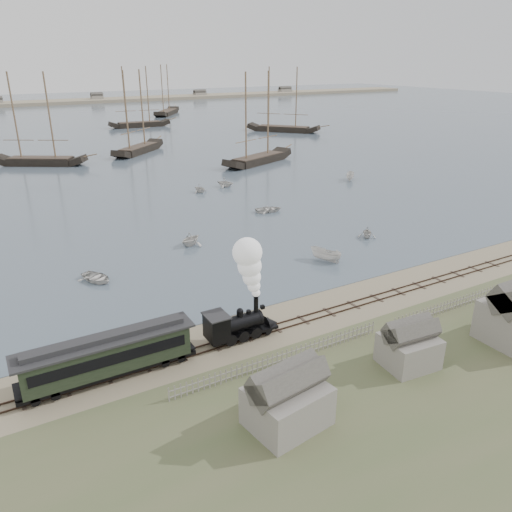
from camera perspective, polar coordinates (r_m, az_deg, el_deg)
ground at (r=48.72m, az=5.06°, el=-6.03°), size 600.00×600.00×0.00m
harbor_water at (r=207.87m, az=-23.43°, el=13.83°), size 600.00×336.00×0.06m
rail_track at (r=47.28m, az=6.44°, el=-6.95°), size 120.00×1.80×0.16m
picket_fence_west at (r=40.59m, az=3.05°, el=-12.19°), size 19.00×0.10×1.20m
picket_fence_east at (r=51.82m, az=21.44°, el=-5.78°), size 15.00×0.10×1.20m
shed_left at (r=35.06m, az=3.55°, el=-18.55°), size 5.00×4.00×4.10m
shed_mid at (r=42.18m, az=16.85°, el=-11.78°), size 4.00×3.50×3.60m
far_spit at (r=287.10m, az=-25.68°, el=15.24°), size 500.00×20.00×1.80m
locomotive at (r=42.19m, az=-0.80°, el=-4.49°), size 6.91×2.58×8.62m
passenger_coach at (r=39.50m, az=-16.60°, el=-10.72°), size 13.25×2.55×3.22m
beached_dinghy at (r=42.77m, az=-18.02°, el=-10.86°), size 2.52×3.49×0.71m
rowboat_0 at (r=56.67m, az=-17.77°, el=-2.36°), size 4.92×4.36×0.84m
rowboat_1 at (r=64.57m, az=-7.48°, el=1.97°), size 4.29×4.48×1.82m
rowboat_2 at (r=59.69m, az=7.94°, el=0.11°), size 4.20×3.18×1.53m
rowboat_3 at (r=78.45m, az=1.46°, el=5.38°), size 3.85×4.77×0.87m
rowboat_4 at (r=68.57m, az=12.59°, el=2.66°), size 3.68×3.61×1.47m
rowboat_5 at (r=100.81m, az=10.69°, el=8.91°), size 3.86×3.78×1.52m
rowboat_7 at (r=94.07m, az=-3.55°, el=8.41°), size 4.43×4.31×1.78m
rowboat_8 at (r=90.58m, az=-6.44°, el=7.70°), size 3.42×3.14×1.51m
schooner_2 at (r=122.44m, az=-24.03°, el=14.09°), size 19.63×14.43×20.00m
schooner_3 at (r=131.06m, az=-13.63°, el=15.70°), size 17.52×16.87×20.00m
schooner_4 at (r=114.56m, az=0.28°, el=15.48°), size 21.16×12.44×20.00m
schooner_5 at (r=166.66m, az=3.20°, el=17.43°), size 19.59×21.53×20.00m
schooner_8 at (r=182.15m, az=-13.41°, el=17.28°), size 21.02×6.20×20.00m
schooner_9 at (r=220.70m, az=-10.30°, el=18.20°), size 18.53×23.04×20.00m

